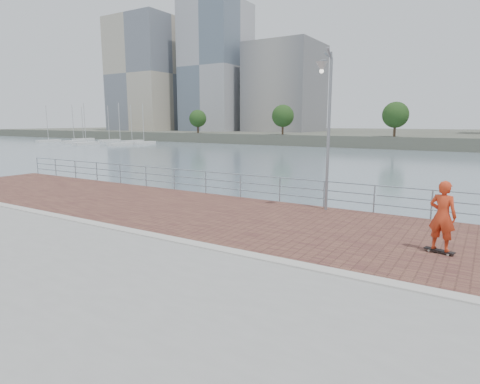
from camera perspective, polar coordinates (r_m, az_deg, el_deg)
The scene contains 11 objects.
water at distance 12.44m, azimuth -5.09°, elevation -16.56°, with size 400.00×400.00×0.00m, color slate.
seawall at distance 9.01m, azimuth -26.21°, elevation -21.47°, with size 40.00×24.00×2.00m, color gray.
brick_lane at distance 14.60m, azimuth 3.33°, elevation -4.06°, with size 40.00×6.80×0.02m, color brown.
curb at distance 11.67m, azimuth -5.25°, elevation -7.61°, with size 40.00×0.40×0.06m, color #B7B5AD.
far_shore at distance 131.58m, azimuth 29.22°, elevation 6.89°, with size 320.00×95.00×2.50m, color #4C5142.
guardrail at distance 17.46m, azimuth 8.72°, elevation 0.46°, with size 39.06×0.06×1.13m.
street_lamp at distance 15.89m, azimuth 12.10°, elevation 12.30°, with size 0.44×1.27×5.98m.
skateboard at distance 12.29m, azimuth 26.49°, elevation -7.46°, with size 0.80×0.38×0.09m.
skateboarder at distance 12.05m, azimuth 26.85°, elevation -3.04°, with size 0.70×0.46×1.91m, color red.
shoreline_trees at distance 86.07m, azimuth 28.20°, elevation 9.45°, with size 144.58×5.20×6.93m.
marina at distance 111.34m, azimuth -19.42°, elevation 6.83°, with size 30.69×19.82×9.76m.
Camera 1 is at (6.76, -8.84, 3.56)m, focal length 30.00 mm.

